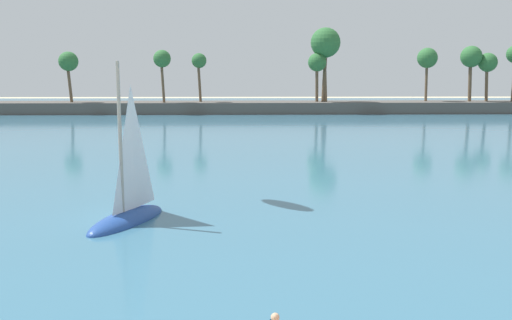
{
  "coord_description": "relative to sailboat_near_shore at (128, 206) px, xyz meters",
  "views": [
    {
      "loc": [
        1.62,
        -5.29,
        7.53
      ],
      "look_at": [
        2.03,
        12.77,
        4.54
      ],
      "focal_mm": 40.85,
      "sensor_mm": 36.0,
      "label": 1
    }
  ],
  "objects": [
    {
      "name": "sea",
      "position": [
        3.9,
        44.5,
        -0.77
      ],
      "size": [
        220.0,
        116.01,
        0.06
      ],
      "primitive_type": "cube",
      "color": "#386B84",
      "rests_on": "ground"
    },
    {
      "name": "palm_headland",
      "position": [
        2.5,
        62.42,
        2.64
      ],
      "size": [
        118.93,
        6.51,
        13.35
      ],
      "color": "#514C47",
      "rests_on": "ground"
    },
    {
      "name": "sailboat_near_shore",
      "position": [
        0.0,
        0.0,
        0.0
      ],
      "size": [
        3.83,
        5.83,
        8.17
      ],
      "color": "#234793",
      "rests_on": "sea"
    }
  ]
}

